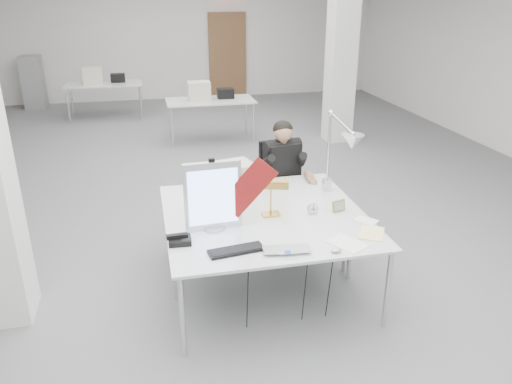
% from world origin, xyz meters
% --- Properties ---
extents(room_shell, '(10.04, 14.04, 3.24)m').
position_xyz_m(room_shell, '(0.04, 0.13, 1.69)').
color(room_shell, '#5C5D5F').
rests_on(room_shell, ground).
extents(desk_main, '(1.80, 0.90, 0.02)m').
position_xyz_m(desk_main, '(0.00, -2.50, 0.74)').
color(desk_main, silver).
rests_on(desk_main, room_shell).
extents(desk_second, '(1.80, 0.90, 0.02)m').
position_xyz_m(desk_second, '(0.00, -1.60, 0.74)').
color(desk_second, silver).
rests_on(desk_second, room_shell).
extents(bg_desk_a, '(1.60, 0.80, 0.02)m').
position_xyz_m(bg_desk_a, '(0.20, 3.00, 0.74)').
color(bg_desk_a, silver).
rests_on(bg_desk_a, room_shell).
extents(bg_desk_b, '(1.60, 0.80, 0.02)m').
position_xyz_m(bg_desk_b, '(-1.80, 5.20, 0.74)').
color(bg_desk_b, silver).
rests_on(bg_desk_b, room_shell).
extents(filing_cabinet, '(0.45, 0.55, 1.20)m').
position_xyz_m(filing_cabinet, '(-3.50, 6.65, 0.60)').
color(filing_cabinet, gray).
rests_on(filing_cabinet, room_shell).
extents(office_chair, '(0.65, 0.65, 1.12)m').
position_xyz_m(office_chair, '(0.45, -0.97, 0.56)').
color(office_chair, black).
rests_on(office_chair, room_shell).
extents(seated_person, '(0.60, 0.69, 0.90)m').
position_xyz_m(seated_person, '(0.45, -1.02, 0.90)').
color(seated_person, black).
rests_on(seated_person, office_chair).
extents(monitor, '(0.49, 0.08, 0.60)m').
position_xyz_m(monitor, '(-0.49, -2.23, 1.06)').
color(monitor, silver).
rests_on(monitor, desk_main).
extents(pennant, '(0.50, 0.12, 0.55)m').
position_xyz_m(pennant, '(-0.20, -2.27, 1.12)').
color(pennant, maroon).
rests_on(pennant, monitor).
extents(keyboard, '(0.45, 0.21, 0.02)m').
position_xyz_m(keyboard, '(-0.38, -2.68, 0.77)').
color(keyboard, black).
rests_on(keyboard, desk_main).
extents(laptop, '(0.40, 0.28, 0.03)m').
position_xyz_m(laptop, '(-0.00, -2.82, 0.77)').
color(laptop, '#B4B5B9').
rests_on(laptop, desk_main).
extents(mouse, '(0.10, 0.07, 0.04)m').
position_xyz_m(mouse, '(0.38, -2.86, 0.77)').
color(mouse, '#B2B2B7').
rests_on(mouse, desk_main).
extents(bankers_lamp, '(0.29, 0.18, 0.31)m').
position_xyz_m(bankers_lamp, '(0.05, -2.08, 0.91)').
color(bankers_lamp, gold).
rests_on(bankers_lamp, desk_main).
extents(desk_phone, '(0.19, 0.17, 0.04)m').
position_xyz_m(desk_phone, '(-0.80, -2.43, 0.78)').
color(desk_phone, black).
rests_on(desk_phone, desk_main).
extents(picture_frame_left, '(0.13, 0.07, 0.10)m').
position_xyz_m(picture_frame_left, '(-0.61, -2.16, 0.81)').
color(picture_frame_left, '#AA8E49').
rests_on(picture_frame_left, desk_main).
extents(picture_frame_right, '(0.14, 0.07, 0.11)m').
position_xyz_m(picture_frame_right, '(0.68, -2.14, 0.81)').
color(picture_frame_right, olive).
rests_on(picture_frame_right, desk_main).
extents(desk_clock, '(0.10, 0.03, 0.10)m').
position_xyz_m(desk_clock, '(0.43, -2.13, 0.81)').
color(desk_clock, '#AEAEB3').
rests_on(desk_clock, desk_main).
extents(paper_stack_a, '(0.33, 0.36, 0.01)m').
position_xyz_m(paper_stack_a, '(0.51, -2.75, 0.76)').
color(paper_stack_a, white).
rests_on(paper_stack_a, desk_main).
extents(paper_stack_b, '(0.30, 0.33, 0.01)m').
position_xyz_m(paper_stack_b, '(0.78, -2.62, 0.76)').
color(paper_stack_b, '#F4E592').
rests_on(paper_stack_b, desk_main).
extents(paper_stack_c, '(0.23, 0.23, 0.01)m').
position_xyz_m(paper_stack_c, '(0.84, -2.38, 0.76)').
color(paper_stack_c, white).
rests_on(paper_stack_c, desk_main).
extents(beige_monitor, '(0.41, 0.40, 0.32)m').
position_xyz_m(beige_monitor, '(-0.17, -1.50, 0.91)').
color(beige_monitor, '#B8B498').
rests_on(beige_monitor, desk_second).
extents(architect_lamp, '(0.52, 0.75, 0.91)m').
position_xyz_m(architect_lamp, '(0.75, -1.87, 1.21)').
color(architect_lamp, '#BABABF').
rests_on(architect_lamp, desk_second).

